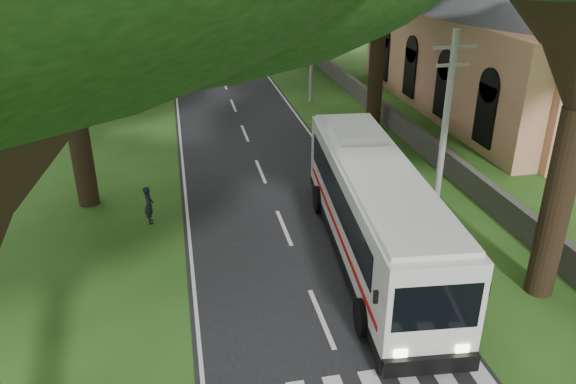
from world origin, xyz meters
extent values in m
plane|color=#244814|center=(0.00, 0.00, 0.00)|extent=(140.00, 140.00, 0.00)
cube|color=black|center=(0.00, 25.00, 0.01)|extent=(8.00, 120.00, 0.04)
cube|color=#383533|center=(9.00, 24.00, 0.60)|extent=(0.35, 50.00, 1.20)
cube|color=#E68670|center=(18.00, 22.00, 3.20)|extent=(12.00, 22.00, 6.40)
cube|color=#E68670|center=(15.00, 12.00, 5.00)|extent=(3.00, 3.00, 10.00)
cylinder|color=gray|center=(5.50, 6.00, 4.00)|extent=(0.24, 0.24, 8.00)
cube|color=gray|center=(5.50, 6.00, 7.40)|extent=(1.60, 0.10, 0.10)
cube|color=gray|center=(5.50, 6.00, 6.80)|extent=(1.20, 0.10, 0.10)
cylinder|color=gray|center=(5.50, 26.00, 4.00)|extent=(0.24, 0.24, 8.00)
cube|color=gray|center=(5.50, 26.00, 6.80)|extent=(1.20, 0.10, 0.10)
cylinder|color=gray|center=(5.50, 46.00, 4.00)|extent=(0.24, 0.24, 8.00)
cylinder|color=black|center=(-8.00, 12.00, 3.01)|extent=(0.90, 0.90, 6.02)
cone|color=black|center=(-8.00, 12.00, 7.92)|extent=(3.20, 3.20, 3.80)
cylinder|color=black|center=(-7.50, 30.00, 3.10)|extent=(0.90, 0.90, 6.21)
cylinder|color=black|center=(-8.50, 48.00, 3.23)|extent=(0.90, 0.90, 6.46)
cylinder|color=black|center=(7.50, 2.00, 3.16)|extent=(0.90, 0.90, 6.32)
cylinder|color=black|center=(8.00, 20.00, 2.86)|extent=(0.90, 0.90, 5.73)
cylinder|color=black|center=(7.50, 38.00, 2.81)|extent=(0.90, 0.90, 5.63)
cylinder|color=black|center=(8.50, 56.00, 2.85)|extent=(0.90, 0.90, 5.70)
cube|color=white|center=(2.70, 5.12, 2.01)|extent=(3.73, 12.70, 3.08)
cube|color=black|center=(2.73, 5.44, 2.45)|extent=(3.58, 10.42, 1.15)
cube|color=black|center=(2.70, 5.12, 0.52)|extent=(3.78, 12.75, 0.37)
cube|color=red|center=(2.70, 5.12, 1.30)|extent=(3.67, 11.46, 0.19)
cube|color=white|center=(2.70, 5.12, 3.61)|extent=(3.47, 12.06, 0.19)
cylinder|color=black|center=(1.02, 1.09, 0.57)|extent=(0.47, 1.18, 1.15)
cylinder|color=black|center=(3.62, 0.85, 0.57)|extent=(0.47, 1.18, 1.15)
cylinder|color=black|center=(1.76, 9.19, 0.57)|extent=(0.47, 1.18, 1.15)
cylinder|color=black|center=(4.36, 8.95, 0.57)|extent=(0.47, 1.18, 1.15)
imported|color=#9B9A9E|center=(-2.73, 33.62, 0.66)|extent=(1.58, 3.71, 1.25)
imported|color=maroon|center=(0.80, 58.10, 0.73)|extent=(2.54, 5.03, 1.40)
imported|color=black|center=(-5.31, 9.61, 0.81)|extent=(0.44, 0.62, 1.61)
camera|label=1|loc=(-3.86, -11.67, 10.92)|focal=35.00mm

